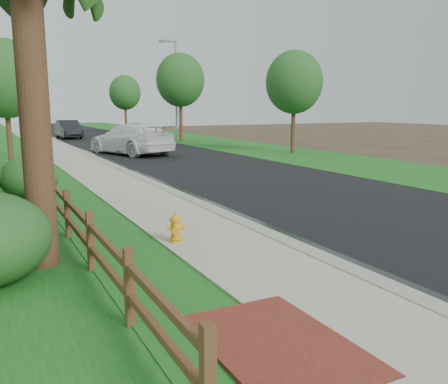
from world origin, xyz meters
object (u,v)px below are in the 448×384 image
fire_hydrant (176,229)px  dark_car_mid (137,130)px  ranch_fence (59,202)px  white_suv (131,139)px  streetlight (175,84)px

fire_hydrant → dark_car_mid: size_ratio=0.14×
ranch_fence → dark_car_mid: bearing=69.6°
fire_hydrant → white_suv: bearing=76.4°
ranch_fence → white_suv: size_ratio=2.65×
ranch_fence → white_suv: bearing=68.2°
ranch_fence → dark_car_mid: size_ratio=3.78×
white_suv → streetlight: streetlight is taller
streetlight → dark_car_mid: bearing=142.8°
ranch_fence → fire_hydrant: (1.90, -2.81, -0.23)m
ranch_fence → dark_car_mid: 31.03m
ranch_fence → fire_hydrant: bearing=-56.0°
fire_hydrant → dark_car_mid: bearing=74.4°
fire_hydrant → ranch_fence: bearing=124.0°
white_suv → streetlight: size_ratio=0.76×
ranch_fence → fire_hydrant: size_ratio=27.06×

